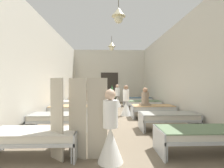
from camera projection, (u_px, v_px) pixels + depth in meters
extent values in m
cube|color=#7A6B56|center=(112.00, 119.00, 7.51)|extent=(6.36, 13.20, 0.10)
cube|color=beige|center=(109.00, 76.00, 13.88)|extent=(6.16, 0.20, 4.26)
cube|color=beige|center=(45.00, 70.00, 7.38)|extent=(0.20, 12.60, 4.26)
cube|color=beige|center=(178.00, 71.00, 7.59)|extent=(0.20, 12.60, 4.26)
cube|color=#2D2823|center=(109.00, 87.00, 13.77)|extent=(1.40, 0.06, 2.40)
cylinder|color=brown|center=(119.00, 2.00, 5.26)|extent=(0.02, 0.02, 0.29)
cone|color=beige|center=(119.00, 12.00, 5.27)|extent=(0.44, 0.44, 0.28)
sphere|color=beige|center=(119.00, 19.00, 5.27)|extent=(0.28, 0.28, 0.28)
cylinder|color=brown|center=(112.00, 39.00, 9.67)|extent=(0.02, 0.02, 0.31)
cone|color=beige|center=(112.00, 44.00, 9.67)|extent=(0.44, 0.44, 0.28)
sphere|color=beige|center=(112.00, 48.00, 9.67)|extent=(0.28, 0.28, 0.28)
cylinder|color=#B7BCC1|center=(4.00, 143.00, 3.97)|extent=(0.03, 0.03, 0.34)
cylinder|color=#B7BCC1|center=(71.00, 155.00, 3.31)|extent=(0.03, 0.03, 0.34)
cylinder|color=#B7BCC1|center=(78.00, 142.00, 4.03)|extent=(0.03, 0.03, 0.34)
cube|color=#B7BCC1|center=(34.00, 139.00, 3.64)|extent=(1.90, 0.84, 0.07)
cube|color=#B7BCC1|center=(78.00, 143.00, 3.67)|extent=(0.04, 0.84, 0.57)
cube|color=silver|center=(34.00, 134.00, 3.64)|extent=(1.82, 0.78, 0.14)
cube|color=beige|center=(34.00, 131.00, 3.64)|extent=(1.86, 0.82, 0.02)
cylinder|color=#B7BCC1|center=(167.00, 154.00, 3.38)|extent=(0.03, 0.03, 0.34)
cylinder|color=#B7BCC1|center=(157.00, 141.00, 4.10)|extent=(0.03, 0.03, 0.34)
cube|color=#B7BCC1|center=(200.00, 137.00, 3.77)|extent=(1.90, 0.84, 0.07)
cube|color=#B7BCC1|center=(159.00, 142.00, 3.74)|extent=(0.04, 0.84, 0.57)
cube|color=silver|center=(200.00, 133.00, 3.77)|extent=(1.82, 0.78, 0.14)
cube|color=slate|center=(200.00, 129.00, 3.77)|extent=(1.86, 0.82, 0.02)
cylinder|color=#B7BCC1|center=(27.00, 129.00, 5.15)|extent=(0.03, 0.03, 0.34)
cylinder|color=#B7BCC1|center=(37.00, 123.00, 5.87)|extent=(0.03, 0.03, 0.34)
cylinder|color=#B7BCC1|center=(84.00, 129.00, 5.21)|extent=(0.03, 0.03, 0.34)
cylinder|color=#B7BCC1|center=(87.00, 123.00, 5.93)|extent=(0.03, 0.03, 0.34)
cube|color=#B7BCC1|center=(59.00, 120.00, 5.54)|extent=(1.90, 0.84, 0.07)
cube|color=#B7BCC1|center=(30.00, 123.00, 5.51)|extent=(0.04, 0.84, 0.57)
cube|color=#B7BCC1|center=(87.00, 122.00, 5.57)|extent=(0.04, 0.84, 0.57)
cube|color=silver|center=(59.00, 116.00, 5.54)|extent=(1.82, 0.78, 0.14)
cube|color=#9E9E93|center=(59.00, 114.00, 5.54)|extent=(1.86, 0.82, 0.02)
cylinder|color=#B7BCC1|center=(145.00, 128.00, 5.28)|extent=(0.03, 0.03, 0.34)
cylinder|color=#B7BCC1|center=(141.00, 122.00, 6.00)|extent=(0.03, 0.03, 0.34)
cylinder|color=#B7BCC1|center=(200.00, 127.00, 5.34)|extent=(0.03, 0.03, 0.34)
cylinder|color=#B7BCC1|center=(188.00, 122.00, 6.06)|extent=(0.03, 0.03, 0.34)
cube|color=#B7BCC1|center=(168.00, 119.00, 5.67)|extent=(1.90, 0.84, 0.07)
cube|color=#B7BCC1|center=(141.00, 122.00, 5.63)|extent=(0.04, 0.84, 0.57)
cube|color=#B7BCC1|center=(195.00, 121.00, 5.70)|extent=(0.04, 0.84, 0.57)
cube|color=silver|center=(168.00, 116.00, 5.66)|extent=(1.82, 0.78, 0.14)
cube|color=#9E9E93|center=(168.00, 113.00, 5.66)|extent=(1.86, 0.82, 0.02)
cylinder|color=#B7BCC1|center=(48.00, 116.00, 7.05)|extent=(0.03, 0.03, 0.34)
cylinder|color=#B7BCC1|center=(54.00, 113.00, 7.77)|extent=(0.03, 0.03, 0.34)
cylinder|color=#B7BCC1|center=(90.00, 116.00, 7.11)|extent=(0.03, 0.03, 0.34)
cylinder|color=#B7BCC1|center=(91.00, 113.00, 7.83)|extent=(0.03, 0.03, 0.34)
cube|color=#B7BCC1|center=(71.00, 110.00, 7.44)|extent=(1.90, 0.84, 0.07)
cube|color=#B7BCC1|center=(50.00, 112.00, 7.41)|extent=(0.04, 0.84, 0.57)
cube|color=#B7BCC1|center=(92.00, 112.00, 7.47)|extent=(0.04, 0.84, 0.57)
cube|color=white|center=(71.00, 108.00, 7.44)|extent=(1.82, 0.78, 0.14)
cube|color=tan|center=(71.00, 106.00, 7.43)|extent=(1.86, 0.82, 0.02)
cylinder|color=#B7BCC1|center=(135.00, 116.00, 7.18)|extent=(0.03, 0.03, 0.34)
cylinder|color=#B7BCC1|center=(132.00, 113.00, 7.90)|extent=(0.03, 0.03, 0.34)
cylinder|color=#B7BCC1|center=(175.00, 116.00, 7.24)|extent=(0.03, 0.03, 0.34)
cylinder|color=#B7BCC1|center=(169.00, 113.00, 7.96)|extent=(0.03, 0.03, 0.34)
cube|color=#B7BCC1|center=(153.00, 110.00, 7.56)|extent=(1.90, 0.84, 0.07)
cube|color=#B7BCC1|center=(132.00, 112.00, 7.53)|extent=(0.04, 0.84, 0.57)
cube|color=#B7BCC1|center=(173.00, 111.00, 7.60)|extent=(0.04, 0.84, 0.57)
cube|color=white|center=(153.00, 107.00, 7.56)|extent=(1.82, 0.78, 0.14)
cube|color=tan|center=(153.00, 105.00, 7.56)|extent=(1.86, 0.82, 0.02)
cylinder|color=#B7BCC1|center=(61.00, 109.00, 8.95)|extent=(0.03, 0.03, 0.34)
cylinder|color=#B7BCC1|center=(64.00, 107.00, 9.67)|extent=(0.03, 0.03, 0.34)
cylinder|color=#B7BCC1|center=(93.00, 109.00, 9.01)|extent=(0.03, 0.03, 0.34)
cylinder|color=#B7BCC1|center=(94.00, 107.00, 9.73)|extent=(0.03, 0.03, 0.34)
cube|color=#B7BCC1|center=(78.00, 104.00, 9.34)|extent=(1.90, 0.84, 0.07)
cube|color=#B7BCC1|center=(61.00, 106.00, 9.30)|extent=(0.04, 0.84, 0.57)
cube|color=#B7BCC1|center=(95.00, 106.00, 9.37)|extent=(0.04, 0.84, 0.57)
cube|color=white|center=(78.00, 103.00, 9.33)|extent=(1.82, 0.78, 0.14)
cube|color=beige|center=(78.00, 101.00, 9.33)|extent=(1.86, 0.82, 0.02)
cylinder|color=#B7BCC1|center=(129.00, 109.00, 9.08)|extent=(0.03, 0.03, 0.34)
cylinder|color=#B7BCC1|center=(127.00, 107.00, 9.79)|extent=(0.03, 0.03, 0.34)
cylinder|color=#B7BCC1|center=(161.00, 109.00, 9.14)|extent=(0.03, 0.03, 0.34)
cylinder|color=#B7BCC1|center=(157.00, 107.00, 9.86)|extent=(0.03, 0.03, 0.34)
cube|color=#B7BCC1|center=(143.00, 104.00, 9.46)|extent=(1.90, 0.84, 0.07)
cube|color=#B7BCC1|center=(127.00, 106.00, 9.43)|extent=(0.04, 0.84, 0.57)
cube|color=#B7BCC1|center=(160.00, 106.00, 9.50)|extent=(0.04, 0.84, 0.57)
cube|color=white|center=(143.00, 102.00, 9.46)|extent=(1.82, 0.78, 0.14)
cube|color=slate|center=(143.00, 101.00, 9.46)|extent=(1.86, 0.82, 0.02)
cylinder|color=#B7BCC1|center=(69.00, 104.00, 10.85)|extent=(0.03, 0.03, 0.34)
cylinder|color=#B7BCC1|center=(71.00, 103.00, 11.57)|extent=(0.03, 0.03, 0.34)
cylinder|color=#B7BCC1|center=(96.00, 104.00, 10.91)|extent=(0.03, 0.03, 0.34)
cylinder|color=#B7BCC1|center=(96.00, 103.00, 11.63)|extent=(0.03, 0.03, 0.34)
cube|color=#B7BCC1|center=(83.00, 101.00, 11.23)|extent=(1.90, 0.84, 0.07)
cube|color=#B7BCC1|center=(69.00, 102.00, 11.20)|extent=(0.04, 0.84, 0.57)
cube|color=#B7BCC1|center=(97.00, 102.00, 11.27)|extent=(0.04, 0.84, 0.57)
cube|color=white|center=(83.00, 99.00, 11.23)|extent=(1.82, 0.78, 0.14)
cube|color=tan|center=(83.00, 98.00, 11.23)|extent=(1.86, 0.82, 0.02)
cylinder|color=#B7BCC1|center=(125.00, 104.00, 10.97)|extent=(0.03, 0.03, 0.34)
cylinder|color=#B7BCC1|center=(124.00, 103.00, 11.69)|extent=(0.03, 0.03, 0.34)
cylinder|color=#B7BCC1|center=(151.00, 104.00, 11.03)|extent=(0.03, 0.03, 0.34)
cylinder|color=#B7BCC1|center=(149.00, 103.00, 11.75)|extent=(0.03, 0.03, 0.34)
cube|color=#B7BCC1|center=(137.00, 100.00, 11.36)|extent=(1.90, 0.84, 0.07)
cube|color=#B7BCC1|center=(123.00, 102.00, 11.33)|extent=(0.04, 0.84, 0.57)
cube|color=#B7BCC1|center=(151.00, 102.00, 11.40)|extent=(0.04, 0.84, 0.57)
cube|color=white|center=(137.00, 99.00, 11.36)|extent=(1.82, 0.78, 0.14)
cube|color=slate|center=(137.00, 98.00, 11.36)|extent=(1.86, 0.82, 0.02)
cone|color=white|center=(110.00, 145.00, 3.39)|extent=(0.52, 0.52, 0.70)
cylinder|color=white|center=(110.00, 114.00, 3.38)|extent=(0.30, 0.30, 0.55)
sphere|color=beige|center=(110.00, 95.00, 3.37)|extent=(0.22, 0.22, 0.22)
cone|color=white|center=(110.00, 91.00, 3.37)|extent=(0.18, 0.18, 0.10)
cone|color=white|center=(126.00, 108.00, 8.12)|extent=(0.52, 0.52, 0.70)
cylinder|color=white|center=(126.00, 95.00, 8.11)|extent=(0.30, 0.30, 0.55)
sphere|color=#846047|center=(126.00, 87.00, 8.11)|extent=(0.22, 0.22, 0.22)
cone|color=white|center=(126.00, 86.00, 8.11)|extent=(0.18, 0.18, 0.10)
cone|color=white|center=(117.00, 101.00, 10.97)|extent=(0.52, 0.52, 0.70)
cylinder|color=white|center=(117.00, 92.00, 10.96)|extent=(0.30, 0.30, 0.55)
sphere|color=tan|center=(117.00, 86.00, 10.96)|extent=(0.22, 0.22, 0.22)
cone|color=white|center=(117.00, 85.00, 10.96)|extent=(0.18, 0.18, 0.10)
cylinder|color=gray|center=(84.00, 96.00, 9.31)|extent=(0.32, 0.32, 0.58)
cube|color=gray|center=(84.00, 100.00, 9.31)|extent=(0.44, 0.44, 0.08)
sphere|color=tan|center=(84.00, 88.00, 9.30)|extent=(0.22, 0.22, 0.22)
cylinder|color=gray|center=(145.00, 99.00, 7.53)|extent=(0.32, 0.32, 0.58)
cube|color=gray|center=(145.00, 104.00, 7.54)|extent=(0.44, 0.44, 0.08)
sphere|color=#A87A5B|center=(145.00, 90.00, 7.53)|extent=(0.22, 0.22, 0.22)
cylinder|color=brown|center=(112.00, 103.00, 11.42)|extent=(0.39, 0.39, 0.37)
cylinder|color=brown|center=(112.00, 99.00, 11.41)|extent=(0.06, 0.06, 0.20)
cone|color=#3D7A42|center=(112.00, 91.00, 11.41)|extent=(0.51, 0.51, 0.84)
cube|color=#BCB29E|center=(57.00, 119.00, 3.49)|extent=(0.34, 0.29, 1.70)
cube|color=#BCB29E|center=(78.00, 118.00, 3.56)|extent=(0.40, 0.19, 1.70)
cube|color=#BCB29E|center=(97.00, 118.00, 3.51)|extent=(0.42, 0.07, 1.70)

